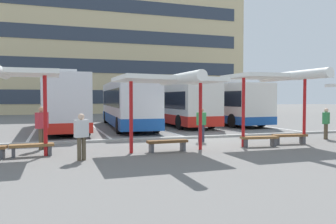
{
  "coord_description": "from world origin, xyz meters",
  "views": [
    {
      "loc": [
        -6.73,
        -15.29,
        2.12
      ],
      "look_at": [
        -0.62,
        3.11,
        1.31
      ],
      "focal_mm": 36.41,
      "sensor_mm": 36.0,
      "label": 1
    }
  ],
  "objects": [
    {
      "name": "lane_stripe_0",
      "position": [
        -8.03,
        8.63,
        0.0
      ],
      "size": [
        0.16,
        14.0,
        0.01
      ],
      "primitive_type": "cube",
      "color": "white",
      "rests_on": "ground"
    },
    {
      "name": "coach_bus_2",
      "position": [
        2.19,
        9.91,
        1.59
      ],
      "size": [
        2.89,
        11.24,
        3.44
      ],
      "color": "silver",
      "rests_on": "ground"
    },
    {
      "name": "waiting_shelter_0",
      "position": [
        -8.45,
        -2.38,
        2.92
      ],
      "size": [
        3.75,
        4.35,
        3.16
      ],
      "color": "red",
      "rests_on": "ground"
    },
    {
      "name": "waiting_shelter_2",
      "position": [
        2.57,
        -2.66,
        2.98
      ],
      "size": [
        4.2,
        4.39,
        3.22
      ],
      "color": "red",
      "rests_on": "ground"
    },
    {
      "name": "waiting_passenger_2",
      "position": [
        6.44,
        -1.32,
        0.91
      ],
      "size": [
        0.51,
        0.41,
        1.59
      ],
      "color": "brown",
      "rests_on": "ground"
    },
    {
      "name": "coach_bus_0",
      "position": [
        -6.31,
        8.21,
        1.83
      ],
      "size": [
        2.9,
        11.13,
        3.83
      ],
      "color": "silver",
      "rests_on": "ground"
    },
    {
      "name": "coach_bus_1",
      "position": [
        -1.83,
        8.85,
        1.67
      ],
      "size": [
        3.15,
        12.18,
        3.6
      ],
      "color": "silver",
      "rests_on": "ground"
    },
    {
      "name": "bench_2",
      "position": [
        -2.54,
        -2.58,
        0.33
      ],
      "size": [
        1.64,
        0.47,
        0.45
      ],
      "color": "brown",
      "rests_on": "ground"
    },
    {
      "name": "waiting_passenger_0",
      "position": [
        -5.9,
        -3.5,
        0.91
      ],
      "size": [
        0.5,
        0.34,
        1.59
      ],
      "color": "brown",
      "rests_on": "ground"
    },
    {
      "name": "platform_kerb",
      "position": [
        0.0,
        1.11,
        0.06
      ],
      "size": [
        44.0,
        0.24,
        0.12
      ],
      "primitive_type": "cube",
      "color": "#ADADA8",
      "rests_on": "ground"
    },
    {
      "name": "ground_plane",
      "position": [
        0.0,
        0.0,
        0.0
      ],
      "size": [
        160.0,
        160.0,
        0.0
      ],
      "primitive_type": "plane",
      "color": "slate"
    },
    {
      "name": "lane_stripe_2",
      "position": [
        0.0,
        8.63,
        0.0
      ],
      "size": [
        0.16,
        14.0,
        0.01
      ],
      "primitive_type": "cube",
      "color": "white",
      "rests_on": "ground"
    },
    {
      "name": "coach_bus_3",
      "position": [
        6.1,
        9.79,
        1.65
      ],
      "size": [
        3.28,
        10.93,
        3.51
      ],
      "color": "silver",
      "rests_on": "ground"
    },
    {
      "name": "bench_4",
      "position": [
        3.47,
        -2.29,
        0.33
      ],
      "size": [
        1.63,
        0.64,
        0.45
      ],
      "color": "brown",
      "rests_on": "ground"
    },
    {
      "name": "lane_stripe_4",
      "position": [
        8.03,
        8.63,
        0.0
      ],
      "size": [
        0.16,
        14.0,
        0.01
      ],
      "primitive_type": "cube",
      "color": "white",
      "rests_on": "ground"
    },
    {
      "name": "bench_1",
      "position": [
        -7.55,
        -2.08,
        0.33
      ],
      "size": [
        1.55,
        0.55,
        0.45
      ],
      "color": "brown",
      "rests_on": "ground"
    },
    {
      "name": "terminal_building",
      "position": [
        0.03,
        37.63,
        10.27
      ],
      "size": [
        41.29,
        13.99,
        23.28
      ],
      "color": "#D1BC8C",
      "rests_on": "ground"
    },
    {
      "name": "lane_stripe_1",
      "position": [
        -4.02,
        8.63,
        0.0
      ],
      "size": [
        0.16,
        14.0,
        0.01
      ],
      "primitive_type": "cube",
      "color": "white",
      "rests_on": "ground"
    },
    {
      "name": "lane_stripe_3",
      "position": [
        4.02,
        8.63,
        0.0
      ],
      "size": [
        0.16,
        14.0,
        0.01
      ],
      "primitive_type": "cube",
      "color": "white",
      "rests_on": "ground"
    },
    {
      "name": "waiting_passenger_3",
      "position": [
        -0.02,
        -0.2,
        0.94
      ],
      "size": [
        0.52,
        0.4,
        1.63
      ],
      "color": "#33384C",
      "rests_on": "ground"
    },
    {
      "name": "bench_3",
      "position": [
        1.67,
        -2.57,
        0.33
      ],
      "size": [
        1.66,
        0.6,
        0.45
      ],
      "color": "brown",
      "rests_on": "ground"
    },
    {
      "name": "waiting_shelter_1",
      "position": [
        -2.54,
        -2.82,
        2.76
      ],
      "size": [
        3.88,
        4.99,
        2.98
      ],
      "color": "red",
      "rests_on": "ground"
    },
    {
      "name": "waiting_passenger_1",
      "position": [
        -7.26,
        -0.47,
        1.03
      ],
      "size": [
        0.52,
        0.51,
        1.76
      ],
      "color": "brown",
      "rests_on": "ground"
    }
  ]
}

